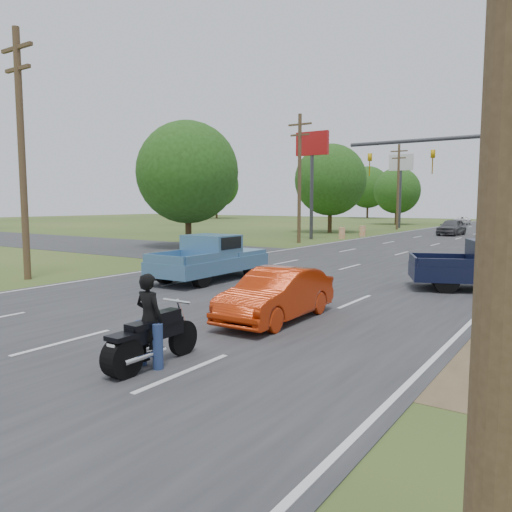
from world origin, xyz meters
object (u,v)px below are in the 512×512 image
Objects in this scene: motorcycle at (147,341)px; blue_pickup at (212,257)px; distant_car_grey at (452,227)px; distant_car_white at (462,221)px; rider at (149,324)px; navy_pickup at (495,266)px; red_convertible at (277,295)px.

motorcycle is 11.07m from blue_pickup.
distant_car_grey is 1.06× the size of distant_car_white.
rider is 0.29× the size of navy_pickup.
distant_car_grey is at bearing 95.73° from motorcycle.
rider is at bearing 90.00° from motorcycle.
navy_pickup is (4.08, 12.80, 0.06)m from rider.
blue_pickup is (-5.95, 9.33, 0.40)m from motorcycle.
distant_car_grey is at bearing 172.30° from navy_pickup.
navy_pickup is at bearing 62.18° from red_convertible.
distant_car_grey is at bearing 86.28° from blue_pickup.
rider is at bearing -80.46° from distant_car_grey.
blue_pickup is at bearing -57.21° from rider.
rider is at bearing -58.49° from blue_pickup.
rider is 71.18m from distant_car_white.
motorcycle is 1.36× the size of rider.
navy_pickup is at bearing 18.25° from blue_pickup.
distant_car_grey is (1.54, 35.14, -0.13)m from blue_pickup.
navy_pickup reaches higher than red_convertible.
distant_car_grey reaches higher than motorcycle.
blue_pickup reaches higher than navy_pickup.
motorcycle is at bearing -80.47° from distant_car_grey.
motorcycle is (0.00, -4.67, -0.16)m from red_convertible.
red_convertible is 2.43× the size of rider.
red_convertible reaches higher than motorcycle.
motorcycle is at bearing -91.36° from red_convertible.
distant_car_white is at bearing 103.20° from distant_car_grey.
navy_pickup is at bearing 72.49° from motorcycle.
distant_car_white is (-2.78, 61.39, -0.32)m from blue_pickup.
distant_car_grey is at bearing -84.26° from rider.
blue_pickup is 10.63m from navy_pickup.
blue_pickup reaches higher than rider.
blue_pickup is at bearing 122.60° from motorcycle.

